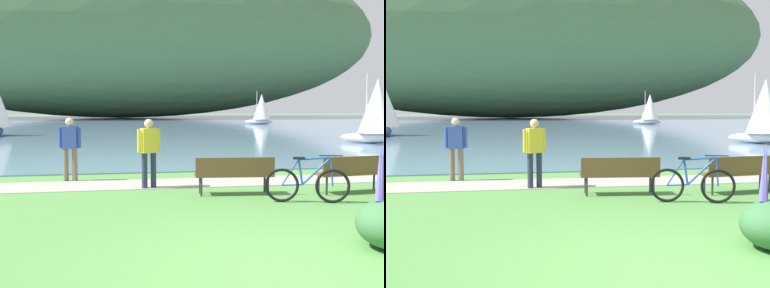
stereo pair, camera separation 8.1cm
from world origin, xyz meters
TOP-DOWN VIEW (x-y plane):
  - ground_plane at (0.00, 0.00)m, footprint 200.00×200.00m
  - bay_water at (0.00, 48.39)m, footprint 180.00×80.00m
  - distant_hillside at (-1.18, 69.03)m, footprint 85.11×28.00m
  - shoreline_path at (0.00, 6.52)m, footprint 60.00×1.50m
  - park_bench_near_camera at (3.38, 4.57)m, footprint 1.84×0.69m
  - park_bench_further_along at (0.57, 4.78)m, footprint 1.84×0.64m
  - bicycle_leaning_near_bench at (1.87, 3.73)m, footprint 1.73×0.52m
  - person_at_shoreline at (-3.32, 7.37)m, footprint 0.61×0.26m
  - person_on_the_grass at (-1.29, 5.96)m, footprint 0.58×0.34m
  - sailboat_mid_bay at (13.06, 41.02)m, footprint 3.07×2.03m
  - sailboat_toward_hillside at (11.39, 16.74)m, footprint 2.96×2.96m

SIDE VIEW (x-z plane):
  - ground_plane at x=0.00m, z-range 0.00..0.00m
  - shoreline_path at x=0.00m, z-range 0.00..0.01m
  - bay_water at x=0.00m, z-range 0.00..0.04m
  - bicycle_leaning_near_bench at x=1.87m, z-range -0.11..0.90m
  - park_bench_near_camera at x=3.38m, z-range 0.08..0.96m
  - park_bench_further_along at x=0.57m, z-range 0.08..0.96m
  - person_at_shoreline at x=-3.32m, z-range 0.12..1.83m
  - person_on_the_grass at x=-1.29m, z-range 0.12..1.83m
  - sailboat_mid_bay at x=13.06m, z-range -0.06..3.43m
  - sailboat_toward_hillside at x=11.39m, z-range -0.07..3.63m
  - distant_hillside at x=-1.18m, z-range 0.04..27.75m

